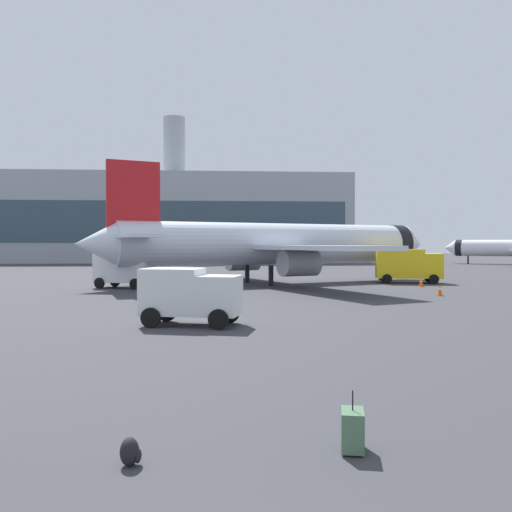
# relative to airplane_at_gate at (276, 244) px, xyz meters

# --- Properties ---
(airplane_at_gate) EXTENTS (34.23, 31.40, 10.50)m
(airplane_at_gate) POSITION_rel_airplane_at_gate_xyz_m (0.00, 0.00, 0.00)
(airplane_at_gate) COLOR silver
(airplane_at_gate) RESTS_ON ground
(service_truck) EXTENTS (5.28, 3.98, 2.90)m
(service_truck) POSITION_rel_airplane_at_gate_xyz_m (-13.22, -4.11, -2.05)
(service_truck) COLOR white
(service_truck) RESTS_ON ground
(fuel_truck) EXTENTS (6.36, 3.68, 3.20)m
(fuel_truck) POSITION_rel_airplane_at_gate_xyz_m (12.50, -0.12, -1.88)
(fuel_truck) COLOR yellow
(fuel_truck) RESTS_ON ground
(cargo_van) EXTENTS (4.76, 3.25, 2.60)m
(cargo_van) POSITION_rel_airplane_at_gate_xyz_m (-6.71, -26.01, -2.21)
(cargo_van) COLOR white
(cargo_van) RESTS_ON ground
(safety_cone_near) EXTENTS (0.44, 0.44, 0.83)m
(safety_cone_near) POSITION_rel_airplane_at_gate_xyz_m (10.44, -12.76, -3.24)
(safety_cone_near) COLOR #F2590C
(safety_cone_near) RESTS_ON ground
(safety_cone_mid) EXTENTS (0.44, 0.44, 0.80)m
(safety_cone_mid) POSITION_rel_airplane_at_gate_xyz_m (12.18, -4.45, -3.26)
(safety_cone_mid) COLOR #F2590C
(safety_cone_mid) RESTS_ON ground
(rolling_suitcase) EXTENTS (0.53, 0.71, 1.10)m
(rolling_suitcase) POSITION_rel_airplane_at_gate_xyz_m (-3.07, -41.73, -3.27)
(rolling_suitcase) COLOR #476B4C
(rolling_suitcase) RESTS_ON ground
(traveller_backpack) EXTENTS (0.36, 0.40, 0.48)m
(traveller_backpack) POSITION_rel_airplane_at_gate_xyz_m (-6.95, -42.11, -3.42)
(traveller_backpack) COLOR black
(traveller_backpack) RESTS_ON ground
(terminal_building) EXTENTS (76.92, 19.21, 29.37)m
(terminal_building) POSITION_rel_airplane_at_gate_xyz_m (-17.39, 63.47, 5.16)
(terminal_building) COLOR #9EA3AD
(terminal_building) RESTS_ON ground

